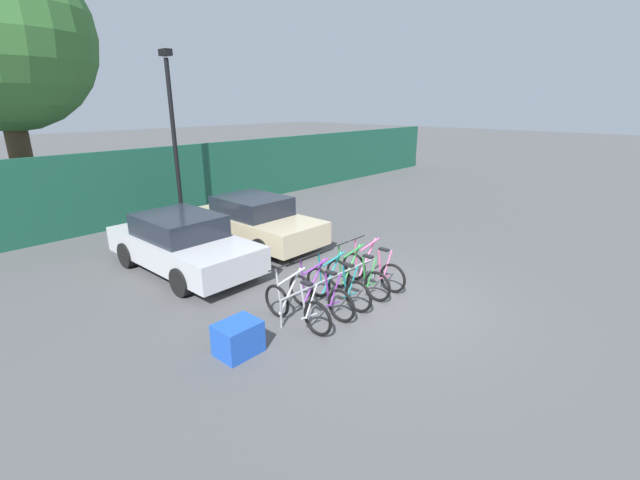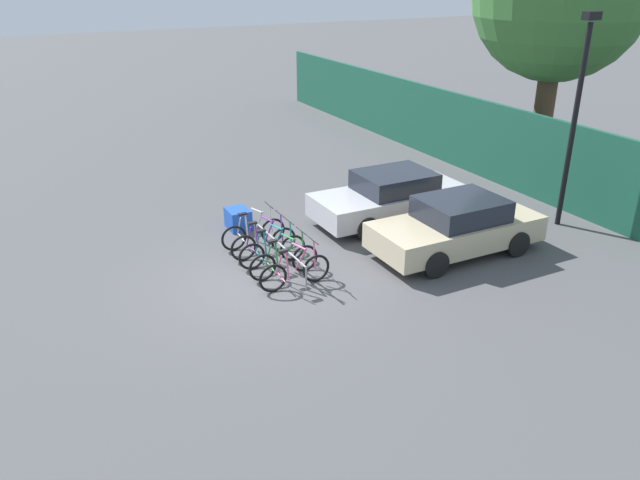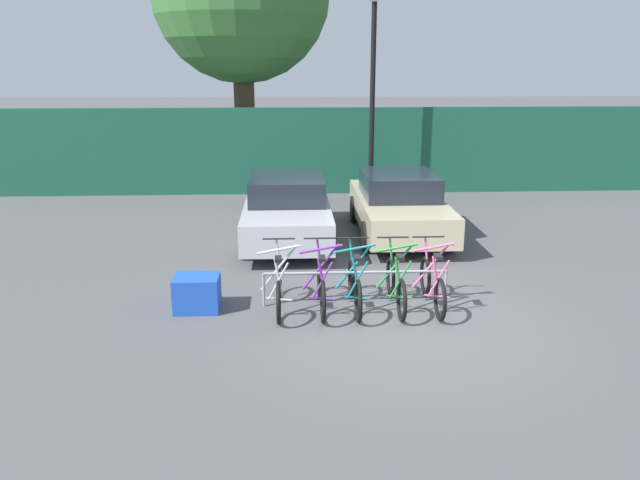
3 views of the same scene
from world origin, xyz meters
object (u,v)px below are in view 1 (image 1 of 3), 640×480
at_px(bicycle_purple, 320,295).
at_px(lamp_post, 173,130).
at_px(bicycle_green, 357,278).
at_px(bicycle_teal, 338,287).
at_px(bicycle_silver, 296,307).
at_px(bicycle_pink, 373,270).
at_px(car_silver, 182,243).
at_px(bike_rack, 333,280).
at_px(car_beige, 255,221).
at_px(cargo_crate, 238,338).

xyz_separation_m(bicycle_purple, lamp_post, (1.79, 7.97, 2.73)).
bearing_deg(lamp_post, bicycle_purple, -102.65).
bearing_deg(bicycle_purple, bicycle_green, 1.66).
distance_m(bicycle_teal, bicycle_green, 0.65).
distance_m(bicycle_purple, bicycle_teal, 0.53).
xyz_separation_m(bicycle_silver, bicycle_pink, (2.43, 0.00, 0.00)).
bearing_deg(bicycle_purple, car_silver, 99.28).
bearing_deg(bicycle_teal, bicycle_pink, 1.11).
distance_m(bike_rack, car_beige, 4.37).
bearing_deg(lamp_post, bicycle_pink, -90.16).
bearing_deg(bicycle_green, lamp_post, 86.68).
bearing_deg(car_beige, bicycle_silver, -121.39).
relative_size(bicycle_purple, bicycle_teal, 1.00).
relative_size(bicycle_purple, bicycle_pink, 1.00).
bearing_deg(car_silver, bicycle_pink, -60.20).
height_order(bicycle_pink, car_silver, car_silver).
xyz_separation_m(bicycle_purple, bicycle_teal, (0.53, 0.00, 0.00)).
height_order(bike_rack, cargo_crate, bike_rack).
bearing_deg(bicycle_pink, bike_rack, 172.04).
height_order(bicycle_pink, lamp_post, lamp_post).
distance_m(lamp_post, cargo_crate, 9.19).
distance_m(car_silver, cargo_crate, 4.22).
distance_m(bicycle_silver, cargo_crate, 1.30).
xyz_separation_m(bicycle_purple, bicycle_pink, (1.77, 0.00, 0.00)).
bearing_deg(bicycle_green, bicycle_teal, -178.98).
distance_m(bike_rack, cargo_crate, 2.51).
xyz_separation_m(bicycle_pink, car_silver, (-2.30, 4.02, 0.31)).
height_order(bicycle_silver, car_beige, car_beige).
bearing_deg(bike_rack, bicycle_purple, -164.94).
bearing_deg(bicycle_teal, bicycle_green, 1.11).
xyz_separation_m(bicycle_pink, lamp_post, (0.02, 7.97, 2.73)).
distance_m(bike_rack, lamp_post, 8.35).
relative_size(bike_rack, lamp_post, 0.54).
height_order(bicycle_pink, cargo_crate, bicycle_pink).
height_order(bike_rack, bicycle_teal, bicycle_teal).
height_order(bicycle_purple, car_silver, car_silver).
bearing_deg(bicycle_silver, lamp_post, 76.00).
distance_m(bicycle_purple, car_beige, 4.72).
xyz_separation_m(bicycle_green, cargo_crate, (-3.14, 0.07, -0.10)).
xyz_separation_m(bicycle_purple, bicycle_green, (1.18, 0.00, 0.00)).
height_order(bicycle_teal, bicycle_pink, same).
bearing_deg(bicycle_silver, car_silver, 91.32).
bearing_deg(car_beige, bike_rack, -108.71).
bearing_deg(bicycle_pink, cargo_crate, 178.00).
xyz_separation_m(bike_rack, car_silver, (-1.09, 3.87, 0.22)).
relative_size(bicycle_silver, lamp_post, 0.31).
height_order(bicycle_teal, car_beige, car_beige).
xyz_separation_m(bike_rack, bicycle_teal, (-0.02, -0.15, -0.10)).
bearing_deg(lamp_post, bicycle_silver, -107.08).
bearing_deg(lamp_post, car_beige, -87.44).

